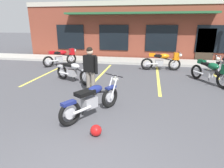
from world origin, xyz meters
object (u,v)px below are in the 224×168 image
object	(u,v)px
motorcycle_foreground_classic	(92,99)
motorcycle_orange_scrambler	(73,72)
person_by_back_row	(90,68)
motorcycle_black_cruiser	(62,57)
motorcycle_blue_standard	(163,60)
motorcycle_silver_naked	(212,71)
helmet_on_pavement	(96,130)

from	to	relation	value
motorcycle_foreground_classic	motorcycle_orange_scrambler	world-z (taller)	same
motorcycle_foreground_classic	motorcycle_orange_scrambler	size ratio (longest dim) A/B	0.96
motorcycle_foreground_classic	person_by_back_row	xyz separation A→B (m)	(-0.51, 1.53, 0.49)
motorcycle_foreground_classic	motorcycle_orange_scrambler	xyz separation A→B (m)	(-1.67, 2.81, 0.00)
motorcycle_black_cruiser	person_by_back_row	size ratio (longest dim) A/B	1.03
motorcycle_blue_standard	motorcycle_black_cruiser	bearing A→B (deg)	178.96
motorcycle_blue_standard	person_by_back_row	distance (m)	5.06
motorcycle_silver_naked	helmet_on_pavement	xyz separation A→B (m)	(-3.60, -4.67, -0.40)
motorcycle_silver_naked	motorcycle_blue_standard	bearing A→B (deg)	130.81
motorcycle_blue_standard	motorcycle_orange_scrambler	distance (m)	4.86
motorcycle_black_cruiser	motorcycle_foreground_classic	bearing A→B (deg)	-58.35
motorcycle_black_cruiser	motorcycle_silver_naked	world-z (taller)	same
motorcycle_black_cruiser	motorcycle_blue_standard	world-z (taller)	same
motorcycle_silver_naked	person_by_back_row	size ratio (longest dim) A/B	1.13
motorcycle_blue_standard	motorcycle_orange_scrambler	bearing A→B (deg)	-141.88
motorcycle_black_cruiser	helmet_on_pavement	distance (m)	7.97
motorcycle_black_cruiser	person_by_back_row	xyz separation A→B (m)	(3.14, -4.39, 0.42)
motorcycle_orange_scrambler	helmet_on_pavement	size ratio (longest dim) A/B	7.52
motorcycle_foreground_classic	person_by_back_row	distance (m)	1.69
motorcycle_silver_naked	motorcycle_orange_scrambler	xyz separation A→B (m)	(-5.64, -0.90, -0.07)
motorcycle_black_cruiser	person_by_back_row	distance (m)	5.41
motorcycle_foreground_classic	motorcycle_silver_naked	size ratio (longest dim) A/B	0.99
motorcycle_foreground_classic	motorcycle_black_cruiser	world-z (taller)	same
motorcycle_orange_scrambler	helmet_on_pavement	xyz separation A→B (m)	(2.04, -3.77, -0.33)
motorcycle_blue_standard	helmet_on_pavement	distance (m)	7.01
motorcycle_foreground_classic	motorcycle_silver_naked	distance (m)	5.43
motorcycle_foreground_classic	motorcycle_orange_scrambler	distance (m)	3.27
motorcycle_foreground_classic	person_by_back_row	world-z (taller)	person_by_back_row
motorcycle_foreground_classic	motorcycle_orange_scrambler	bearing A→B (deg)	120.76
motorcycle_orange_scrambler	person_by_back_row	world-z (taller)	person_by_back_row
motorcycle_blue_standard	motorcycle_orange_scrambler	size ratio (longest dim) A/B	1.08
motorcycle_black_cruiser	person_by_back_row	bearing A→B (deg)	-54.46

